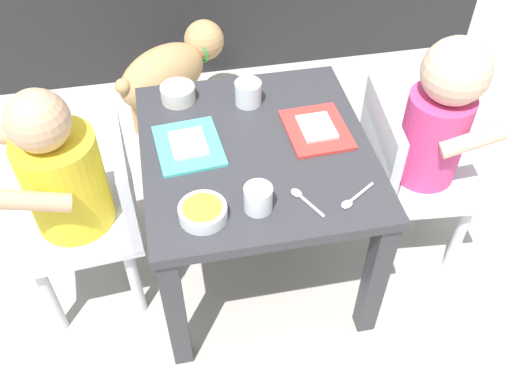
% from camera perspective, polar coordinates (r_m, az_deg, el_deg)
% --- Properties ---
extents(ground_plane, '(7.00, 7.00, 0.00)m').
position_cam_1_polar(ground_plane, '(1.59, 0.00, -6.83)').
color(ground_plane, '#B2ADA3').
extents(dining_table, '(0.52, 0.56, 0.42)m').
position_cam_1_polar(dining_table, '(1.33, 0.00, 2.16)').
color(dining_table, '#333338').
rests_on(dining_table, ground).
extents(seated_child_left, '(0.30, 0.30, 0.63)m').
position_cam_1_polar(seated_child_left, '(1.31, -18.32, 0.92)').
color(seated_child_left, silver).
rests_on(seated_child_left, ground).
extents(seated_child_right, '(0.30, 0.30, 0.65)m').
position_cam_1_polar(seated_child_right, '(1.41, 17.23, 5.97)').
color(seated_child_right, silver).
rests_on(seated_child_right, ground).
extents(dog, '(0.40, 0.34, 0.33)m').
position_cam_1_polar(dog, '(1.92, -8.55, 12.09)').
color(dog, tan).
rests_on(dog, ground).
extents(food_tray_left, '(0.16, 0.18, 0.02)m').
position_cam_1_polar(food_tray_left, '(1.29, -6.82, 4.71)').
color(food_tray_left, '#4CC6BC').
rests_on(food_tray_left, dining_table).
extents(food_tray_right, '(0.15, 0.18, 0.02)m').
position_cam_1_polar(food_tray_right, '(1.33, 6.14, 6.35)').
color(food_tray_right, red).
rests_on(food_tray_right, dining_table).
extents(water_cup_left, '(0.06, 0.06, 0.06)m').
position_cam_1_polar(water_cup_left, '(1.13, 0.22, -0.78)').
color(water_cup_left, white).
rests_on(water_cup_left, dining_table).
extents(water_cup_right, '(0.07, 0.07, 0.06)m').
position_cam_1_polar(water_cup_right, '(1.40, -0.80, 9.85)').
color(water_cup_right, white).
rests_on(water_cup_right, dining_table).
extents(cereal_bowl_right_side, '(0.08, 0.08, 0.04)m').
position_cam_1_polar(cereal_bowl_right_side, '(1.42, -7.90, 9.89)').
color(cereal_bowl_right_side, silver).
rests_on(cereal_bowl_right_side, dining_table).
extents(veggie_bowl_near, '(0.10, 0.10, 0.03)m').
position_cam_1_polar(veggie_bowl_near, '(1.13, -5.39, -2.01)').
color(veggie_bowl_near, white).
rests_on(veggie_bowl_near, dining_table).
extents(spoon_by_left_tray, '(0.06, 0.09, 0.01)m').
position_cam_1_polar(spoon_by_left_tray, '(1.17, 4.91, -0.77)').
color(spoon_by_left_tray, silver).
rests_on(spoon_by_left_tray, dining_table).
extents(spoon_by_right_tray, '(0.09, 0.07, 0.01)m').
position_cam_1_polar(spoon_by_right_tray, '(1.18, 9.93, -0.60)').
color(spoon_by_right_tray, silver).
rests_on(spoon_by_right_tray, dining_table).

